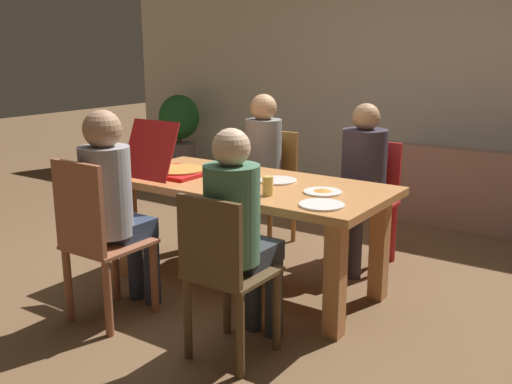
# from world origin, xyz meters

# --- Properties ---
(ground_plane) EXTENTS (20.00, 20.00, 0.00)m
(ground_plane) POSITION_xyz_m (0.00, 0.00, 0.00)
(ground_plane) COLOR brown
(back_wall) EXTENTS (7.98, 0.12, 2.62)m
(back_wall) POSITION_xyz_m (0.00, 3.17, 1.31)
(back_wall) COLOR white
(back_wall) RESTS_ON ground
(dining_table) EXTENTS (1.87, 0.88, 0.74)m
(dining_table) POSITION_xyz_m (0.00, 0.00, 0.62)
(dining_table) COLOR #C07B44
(dining_table) RESTS_ON ground
(chair_0) EXTENTS (0.42, 0.42, 0.92)m
(chair_0) POSITION_xyz_m (-0.41, 0.89, 0.51)
(chair_0) COLOR #96622A
(chair_0) RESTS_ON ground
(person_0) EXTENTS (0.29, 0.48, 1.23)m
(person_0) POSITION_xyz_m (-0.41, 0.75, 0.72)
(person_0) COLOR #393A36
(person_0) RESTS_ON ground
(chair_1) EXTENTS (0.41, 0.43, 0.99)m
(chair_1) POSITION_xyz_m (-0.41, -0.93, 0.51)
(chair_1) COLOR #97573B
(chair_1) RESTS_ON ground
(person_1) EXTENTS (0.29, 0.46, 1.25)m
(person_1) POSITION_xyz_m (-0.41, -0.79, 0.74)
(person_1) COLOR #2B354B
(person_1) RESTS_ON ground
(chair_2) EXTENTS (0.42, 0.45, 0.91)m
(chair_2) POSITION_xyz_m (0.46, 0.90, 0.48)
(chair_2) COLOR red
(chair_2) RESTS_ON ground
(person_2) EXTENTS (0.32, 0.49, 1.20)m
(person_2) POSITION_xyz_m (0.46, 0.77, 0.71)
(person_2) COLOR #332C36
(person_2) RESTS_ON ground
(chair_3) EXTENTS (0.40, 0.40, 0.90)m
(chair_3) POSITION_xyz_m (0.46, -0.86, 0.48)
(chair_3) COLOR brown
(chair_3) RESTS_ON ground
(person_3) EXTENTS (0.29, 0.48, 1.21)m
(person_3) POSITION_xyz_m (0.46, -0.72, 0.70)
(person_3) COLOR #2D3237
(person_3) RESTS_ON ground
(pizza_box_0) EXTENTS (0.40, 0.55, 0.39)m
(pizza_box_0) POSITION_xyz_m (-0.52, -0.14, 0.79)
(pizza_box_0) COLOR red
(pizza_box_0) RESTS_ON dining_table
(plate_0) EXTENTS (0.23, 0.23, 0.03)m
(plate_0) POSITION_xyz_m (0.56, 0.00, 0.75)
(plate_0) COLOR white
(plate_0) RESTS_ON dining_table
(plate_1) EXTENTS (0.25, 0.25, 0.01)m
(plate_1) POSITION_xyz_m (0.17, 0.11, 0.74)
(plate_1) COLOR white
(plate_1) RESTS_ON dining_table
(plate_2) EXTENTS (0.25, 0.25, 0.01)m
(plate_2) POSITION_xyz_m (0.69, -0.26, 0.74)
(plate_2) COLOR white
(plate_2) RESTS_ON dining_table
(drinking_glass_0) EXTENTS (0.08, 0.08, 0.13)m
(drinking_glass_0) POSITION_xyz_m (-0.76, -0.31, 0.80)
(drinking_glass_0) COLOR #E4C368
(drinking_glass_0) RESTS_ON dining_table
(drinking_glass_1) EXTENTS (0.07, 0.07, 0.12)m
(drinking_glass_1) POSITION_xyz_m (0.31, -0.24, 0.79)
(drinking_glass_1) COLOR #E6C15C
(drinking_glass_1) RESTS_ON dining_table
(couch) EXTENTS (2.10, 0.85, 0.72)m
(couch) POSITION_xyz_m (0.97, 2.45, 0.27)
(couch) COLOR #936F5E
(couch) RESTS_ON ground
(potted_plant) EXTENTS (0.52, 0.52, 0.98)m
(potted_plant) POSITION_xyz_m (-2.97, 2.68, 0.56)
(potted_plant) COLOR gray
(potted_plant) RESTS_ON ground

